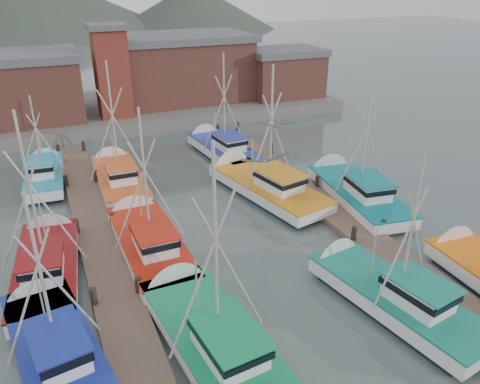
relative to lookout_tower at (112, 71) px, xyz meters
name	(u,v)px	position (x,y,z in m)	size (l,w,h in m)	color
ground	(306,332)	(2.00, -33.00, -5.55)	(260.00, 260.00, 0.00)	#4B5A58
dock_left	(122,314)	(-5.00, -28.96, -5.34)	(2.30, 46.00, 1.50)	brown
dock_right	(378,247)	(9.00, -28.96, -5.34)	(2.30, 46.00, 1.50)	brown
quay	(129,109)	(2.00, 4.00, -4.95)	(44.00, 16.00, 1.20)	slate
shed_left	(11,87)	(-9.00, 2.00, -1.21)	(12.72, 8.48, 6.20)	brown
shed_center	(181,67)	(8.00, 4.00, -0.86)	(14.84, 9.54, 6.90)	brown
shed_right	(283,72)	(19.00, 1.00, -1.71)	(8.48, 6.36, 5.20)	brown
lookout_tower	(112,71)	(0.00, 0.00, 0.00)	(3.60, 3.60, 8.50)	maroon
distant_hills	(10,35)	(-10.76, 89.59, -5.55)	(175.00, 140.00, 42.00)	#3C453A
boat_4	(209,335)	(-2.07, -32.25, -4.87)	(4.05, 10.14, 9.98)	#0F1D32
boat_5	(386,293)	(6.24, -32.88, -4.87)	(4.27, 9.50, 8.28)	#0F1D32
boat_6	(54,344)	(-7.84, -30.29, -4.87)	(4.10, 9.18, 8.23)	#0F1D32
boat_8	(148,240)	(-2.62, -24.00, -4.87)	(3.69, 9.56, 9.06)	#0F1D32
boat_9	(262,185)	(6.34, -19.80, -4.87)	(5.23, 10.88, 9.88)	#0F1D32
boat_10	(48,263)	(-7.74, -24.22, -4.87)	(3.88, 9.39, 9.49)	#0F1D32
boat_11	(353,190)	(11.53, -23.07, -4.87)	(4.42, 10.28, 8.86)	#0F1D32
boat_12	(118,177)	(-2.49, -14.44, -4.87)	(3.90, 9.30, 9.73)	#0F1D32
boat_13	(221,148)	(6.47, -11.65, -4.87)	(3.74, 9.44, 9.31)	#0F1D32
boat_14	(45,173)	(-7.27, -11.70, -4.87)	(3.04, 8.23, 7.14)	#0F1D32
gull_near	(266,160)	(-1.01, -34.77, 3.36)	(1.55, 0.61, 0.24)	slate
gull_far	(279,125)	(1.65, -30.59, 2.94)	(1.47, 0.64, 0.24)	slate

